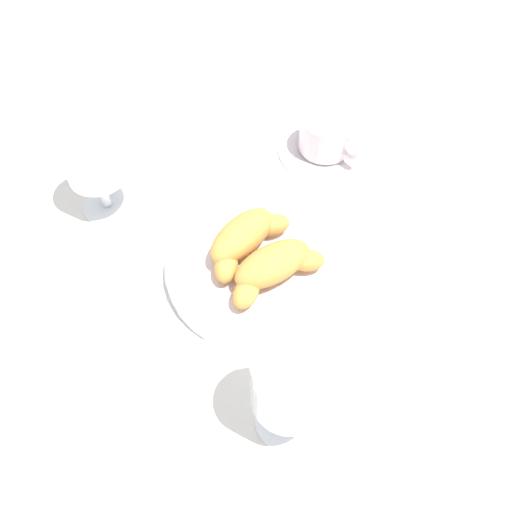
{
  "coord_description": "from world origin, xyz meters",
  "views": [
    {
      "loc": [
        0.17,
        0.37,
        0.59
      ],
      "look_at": [
        0.01,
        -0.0,
        0.03
      ],
      "focal_mm": 40.19,
      "sensor_mm": 36.0,
      "label": 1
    }
  ],
  "objects_px": {
    "pastry_plate": "(256,265)",
    "juice_glass_right": "(92,156)",
    "croissant_small": "(272,267)",
    "sugar_packet": "(400,398)",
    "juice_glass_left": "(291,383)",
    "coffee_cup_near": "(326,138)",
    "croissant_large": "(244,238)"
  },
  "relations": [
    {
      "from": "pastry_plate",
      "to": "croissant_large",
      "type": "height_order",
      "value": "croissant_large"
    },
    {
      "from": "coffee_cup_near",
      "to": "sugar_packet",
      "type": "relative_size",
      "value": 2.72
    },
    {
      "from": "pastry_plate",
      "to": "juice_glass_right",
      "type": "xyz_separation_m",
      "value": [
        0.14,
        -0.18,
        0.08
      ]
    },
    {
      "from": "croissant_large",
      "to": "croissant_small",
      "type": "relative_size",
      "value": 0.92
    },
    {
      "from": "croissant_large",
      "to": "juice_glass_left",
      "type": "bearing_deg",
      "value": 78.6
    },
    {
      "from": "pastry_plate",
      "to": "croissant_small",
      "type": "distance_m",
      "value": 0.04
    },
    {
      "from": "juice_glass_left",
      "to": "sugar_packet",
      "type": "relative_size",
      "value": 2.8
    },
    {
      "from": "juice_glass_right",
      "to": "sugar_packet",
      "type": "xyz_separation_m",
      "value": [
        -0.21,
        0.4,
        -0.09
      ]
    },
    {
      "from": "croissant_large",
      "to": "croissant_small",
      "type": "height_order",
      "value": "same"
    },
    {
      "from": "coffee_cup_near",
      "to": "juice_glass_left",
      "type": "relative_size",
      "value": 0.97
    },
    {
      "from": "coffee_cup_near",
      "to": "juice_glass_right",
      "type": "distance_m",
      "value": 0.33
    },
    {
      "from": "coffee_cup_near",
      "to": "juice_glass_right",
      "type": "relative_size",
      "value": 0.97
    },
    {
      "from": "croissant_large",
      "to": "sugar_packet",
      "type": "distance_m",
      "value": 0.26
    },
    {
      "from": "croissant_small",
      "to": "juice_glass_left",
      "type": "height_order",
      "value": "juice_glass_left"
    },
    {
      "from": "sugar_packet",
      "to": "juice_glass_left",
      "type": "bearing_deg",
      "value": -22.35
    },
    {
      "from": "juice_glass_left",
      "to": "juice_glass_right",
      "type": "bearing_deg",
      "value": -75.86
    },
    {
      "from": "croissant_small",
      "to": "sugar_packet",
      "type": "relative_size",
      "value": 2.71
    },
    {
      "from": "croissant_small",
      "to": "sugar_packet",
      "type": "xyz_separation_m",
      "value": [
        -0.06,
        0.19,
        -0.04
      ]
    },
    {
      "from": "pastry_plate",
      "to": "juice_glass_right",
      "type": "height_order",
      "value": "juice_glass_right"
    },
    {
      "from": "pastry_plate",
      "to": "sugar_packet",
      "type": "distance_m",
      "value": 0.23
    },
    {
      "from": "pastry_plate",
      "to": "coffee_cup_near",
      "type": "distance_m",
      "value": 0.23
    },
    {
      "from": "coffee_cup_near",
      "to": "sugar_packet",
      "type": "bearing_deg",
      "value": 74.06
    },
    {
      "from": "pastry_plate",
      "to": "sugar_packet",
      "type": "relative_size",
      "value": 4.54
    },
    {
      "from": "croissant_large",
      "to": "coffee_cup_near",
      "type": "bearing_deg",
      "value": -145.02
    },
    {
      "from": "pastry_plate",
      "to": "juice_glass_right",
      "type": "distance_m",
      "value": 0.24
    },
    {
      "from": "croissant_large",
      "to": "juice_glass_left",
      "type": "distance_m",
      "value": 0.22
    },
    {
      "from": "juice_glass_left",
      "to": "sugar_packet",
      "type": "bearing_deg",
      "value": 166.42
    },
    {
      "from": "juice_glass_right",
      "to": "sugar_packet",
      "type": "bearing_deg",
      "value": 118.28
    },
    {
      "from": "juice_glass_left",
      "to": "pastry_plate",
      "type": "bearing_deg",
      "value": -104.45
    },
    {
      "from": "sugar_packet",
      "to": "coffee_cup_near",
      "type": "bearing_deg",
      "value": -114.71
    },
    {
      "from": "croissant_small",
      "to": "sugar_packet",
      "type": "bearing_deg",
      "value": 108.92
    },
    {
      "from": "coffee_cup_near",
      "to": "sugar_packet",
      "type": "distance_m",
      "value": 0.39
    }
  ]
}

